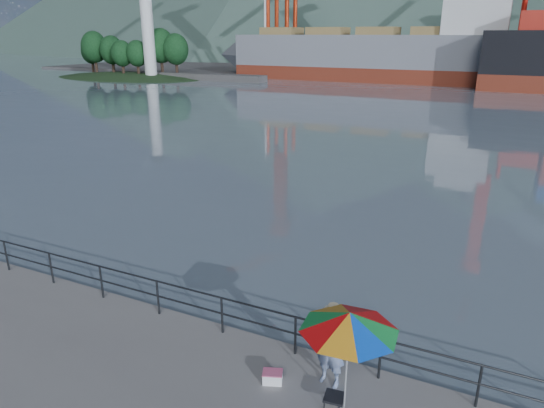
{
  "coord_description": "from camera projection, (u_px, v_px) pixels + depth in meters",
  "views": [
    {
      "loc": [
        6.69,
        -7.26,
        7.18
      ],
      "look_at": [
        0.33,
        6.0,
        2.0
      ],
      "focal_mm": 32.0,
      "sensor_mm": 36.0,
      "label": 1
    }
  ],
  "objects": [
    {
      "name": "guardrail",
      "position": [
        189.0,
        305.0,
        12.56
      ],
      "size": [
        22.0,
        0.06,
        1.03
      ],
      "color": "#2D3033",
      "rests_on": "ground"
    },
    {
      "name": "fishing_rod",
      "position": [
        336.0,
        362.0,
        11.23
      ],
      "size": [
        0.48,
        1.72,
        1.25
      ],
      "primitive_type": "cylinder",
      "rotation": [
        0.96,
        0.0,
        -0.27
      ],
      "color": "black",
      "rests_on": "ground"
    },
    {
      "name": "beach_umbrella",
      "position": [
        349.0,
        322.0,
        9.0
      ],
      "size": [
        2.4,
        2.4,
        2.32
      ],
      "color": "white",
      "rests_on": "ground"
    },
    {
      "name": "harbor_water",
      "position": [
        484.0,
        64.0,
        121.85
      ],
      "size": [
        500.0,
        280.0,
        0.0
      ],
      "primitive_type": "cube",
      "color": "slate",
      "rests_on": "ground"
    },
    {
      "name": "far_dock",
      "position": [
        532.0,
        76.0,
        86.31
      ],
      "size": [
        200.0,
        40.0,
        0.4
      ],
      "primitive_type": "cube",
      "color": "#514F4C",
      "rests_on": "ground"
    },
    {
      "name": "bulk_carrier",
      "position": [
        385.0,
        53.0,
        78.03
      ],
      "size": [
        46.83,
        8.11,
        14.5
      ],
      "color": "maroon",
      "rests_on": "ground"
    },
    {
      "name": "fisherman",
      "position": [
        332.0,
        348.0,
        10.25
      ],
      "size": [
        0.7,
        0.51,
        1.8
      ],
      "primitive_type": "imported",
      "rotation": [
        0.0,
        0.0,
        -0.12
      ],
      "color": "navy",
      "rests_on": "ground"
    },
    {
      "name": "cooler_bag",
      "position": [
        273.0,
        378.0,
        10.53
      ],
      "size": [
        0.49,
        0.4,
        0.24
      ],
      "primitive_type": "cube",
      "rotation": [
        0.0,
        0.0,
        0.35
      ],
      "color": "white",
      "rests_on": "ground"
    },
    {
      "name": "lighthouse_islet",
      "position": [
        128.0,
        75.0,
        86.34
      ],
      "size": [
        48.0,
        26.4,
        19.2
      ],
      "color": "#263F1E",
      "rests_on": "ground"
    },
    {
      "name": "folding_stool",
      "position": [
        334.0,
        401.0,
        9.83
      ],
      "size": [
        0.44,
        0.44,
        0.26
      ],
      "color": "black",
      "rests_on": "ground"
    }
  ]
}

